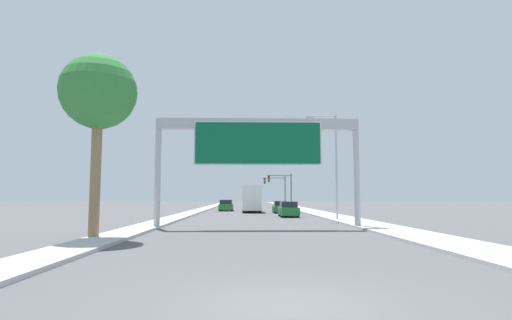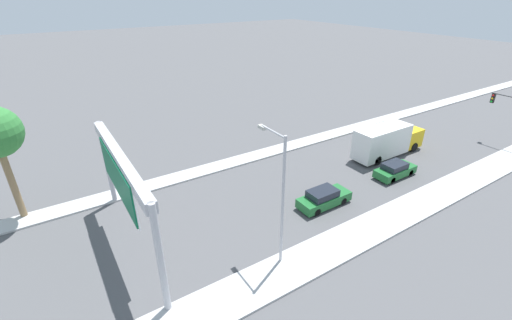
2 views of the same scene
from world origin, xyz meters
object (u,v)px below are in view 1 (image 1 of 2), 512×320
sign_gantry (258,140)px  car_far_left (280,207)px  car_far_center (226,206)px  palm_tree_foreground (98,94)px  traffic_light_near_intersection (283,185)px  car_near_center (288,210)px  truck_box_primary (252,199)px  traffic_light_mid_block (278,186)px  street_lamp_right (333,158)px

sign_gantry → car_far_left: (3.50, 23.48, -4.99)m
car_far_center → palm_tree_foreground: (-4.49, -37.23, 6.30)m
car_far_center → palm_tree_foreground: 38.03m
sign_gantry → traffic_light_near_intersection: 40.54m
palm_tree_foreground → car_near_center: bearing=61.1°
truck_box_primary → traffic_light_mid_block: (5.34, 23.64, 2.23)m
car_far_left → traffic_light_mid_block: traffic_light_mid_block is taller
truck_box_primary → car_far_center: bearing=128.6°
car_far_left → palm_tree_foreground: palm_tree_foreground is taller
sign_gantry → palm_tree_foreground: size_ratio=1.48×
car_far_left → traffic_light_near_intersection: bearing=83.4°
car_near_center → traffic_light_near_intersection: (1.92, 25.70, 3.17)m
traffic_light_near_intersection → street_lamp_right: 32.59m
car_far_center → car_near_center: (7.00, -16.45, -0.01)m
traffic_light_mid_block → palm_tree_foreground: size_ratio=0.65×
sign_gantry → palm_tree_foreground: bearing=-141.5°
traffic_light_near_intersection → sign_gantry: bearing=-97.7°
car_near_center → traffic_light_mid_block: 35.89m
sign_gantry → car_near_center: (3.50, 14.44, -4.96)m
car_far_left → truck_box_primary: truck_box_primary is taller
car_far_center → sign_gantry: bearing=-83.5°
car_near_center → traffic_light_near_intersection: bearing=85.7°
car_near_center → traffic_light_mid_block: bearing=87.0°
car_far_left → traffic_light_mid_block: (1.84, 26.65, 3.25)m
sign_gantry → traffic_light_mid_block: (5.34, 50.14, -1.74)m
truck_box_primary → palm_tree_foreground: size_ratio=1.00×
car_near_center → traffic_light_near_intersection: 25.97m
car_far_left → traffic_light_mid_block: bearing=86.1°
car_far_center → truck_box_primary: (3.50, -4.39, 0.98)m
traffic_light_mid_block → car_far_center: bearing=-114.7°
car_near_center → traffic_light_mid_block: (1.84, 35.70, 3.22)m
car_far_left → palm_tree_foreground: bearing=-111.1°
car_far_center → car_far_left: 10.19m
sign_gantry → street_lamp_right: size_ratio=1.49×
car_far_left → traffic_light_near_intersection: (1.92, 16.65, 3.20)m
car_far_left → car_near_center: bearing=-90.0°
car_near_center → street_lamp_right: 8.76m
sign_gantry → car_far_left: sign_gantry is taller
car_near_center → traffic_light_mid_block: size_ratio=0.80×
car_near_center → street_lamp_right: size_ratio=0.52×
car_far_center → palm_tree_foreground: bearing=-96.9°
traffic_light_near_intersection → palm_tree_foreground: size_ratio=0.64×
sign_gantry → traffic_light_mid_block: 50.45m
car_far_center → street_lamp_right: (10.03, -23.29, 4.54)m
traffic_light_near_intersection → traffic_light_mid_block: (-0.08, 10.00, 0.05)m
car_near_center → truck_box_primary: bearing=106.2°
car_far_left → truck_box_primary: 4.73m
street_lamp_right → palm_tree_foreground: bearing=-136.2°
car_far_center → car_near_center: size_ratio=1.01×
car_near_center → traffic_light_mid_block: traffic_light_mid_block is taller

